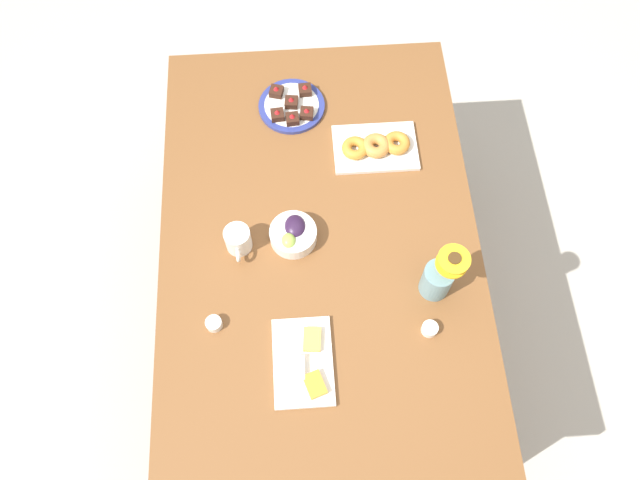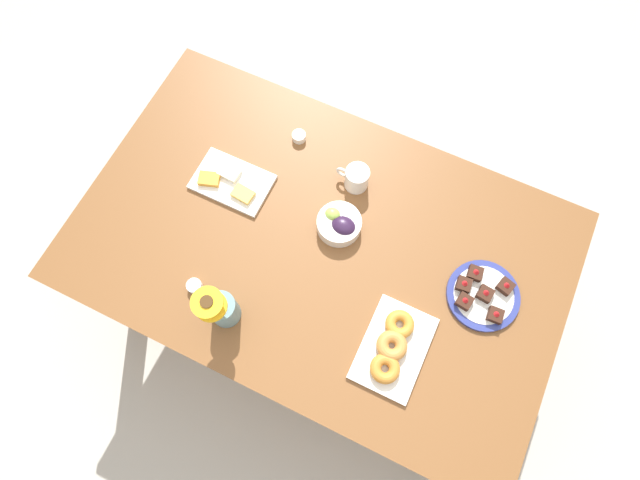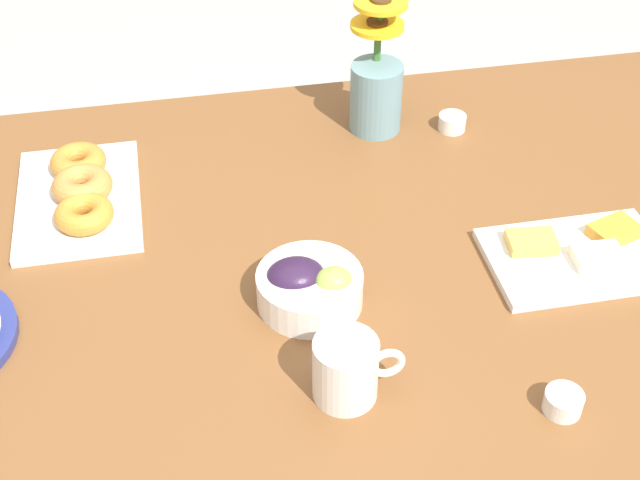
% 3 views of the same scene
% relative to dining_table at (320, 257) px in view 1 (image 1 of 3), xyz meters
% --- Properties ---
extents(ground_plane, '(6.00, 6.00, 0.00)m').
position_rel_dining_table_xyz_m(ground_plane, '(0.00, 0.00, -0.65)').
color(ground_plane, '#B7B2A8').
extents(dining_table, '(1.60, 1.00, 0.74)m').
position_rel_dining_table_xyz_m(dining_table, '(0.00, 0.00, 0.00)').
color(dining_table, brown).
rests_on(dining_table, ground_plane).
extents(coffee_mug, '(0.12, 0.08, 0.09)m').
position_rel_dining_table_xyz_m(coffee_mug, '(-0.02, -0.25, 0.13)').
color(coffee_mug, white).
rests_on(coffee_mug, dining_table).
extents(grape_bowl, '(0.15, 0.15, 0.07)m').
position_rel_dining_table_xyz_m(grape_bowl, '(-0.03, -0.08, 0.12)').
color(grape_bowl, white).
rests_on(grape_bowl, dining_table).
extents(cheese_platter, '(0.26, 0.17, 0.03)m').
position_rel_dining_table_xyz_m(cheese_platter, '(0.37, -0.07, 0.10)').
color(cheese_platter, white).
rests_on(cheese_platter, dining_table).
extents(croissant_platter, '(0.19, 0.28, 0.05)m').
position_rel_dining_table_xyz_m(croissant_platter, '(-0.34, 0.21, 0.11)').
color(croissant_platter, white).
rests_on(croissant_platter, dining_table).
extents(jam_cup_honey, '(0.05, 0.05, 0.03)m').
position_rel_dining_table_xyz_m(jam_cup_honey, '(0.30, 0.30, 0.10)').
color(jam_cup_honey, white).
rests_on(jam_cup_honey, dining_table).
extents(jam_cup_berry, '(0.05, 0.05, 0.03)m').
position_rel_dining_table_xyz_m(jam_cup_berry, '(0.24, -0.33, 0.10)').
color(jam_cup_berry, white).
rests_on(jam_cup_berry, dining_table).
extents(dessert_plate, '(0.23, 0.23, 0.05)m').
position_rel_dining_table_xyz_m(dessert_plate, '(-0.54, -0.06, 0.10)').
color(dessert_plate, navy).
rests_on(dessert_plate, dining_table).
extents(flower_vase, '(0.10, 0.11, 0.23)m').
position_rel_dining_table_xyz_m(flower_vase, '(0.16, 0.33, 0.17)').
color(flower_vase, '#6B939E').
rests_on(flower_vase, dining_table).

